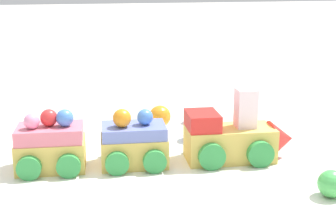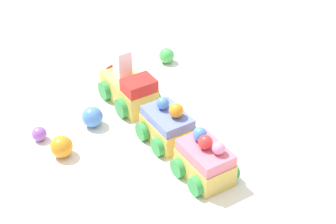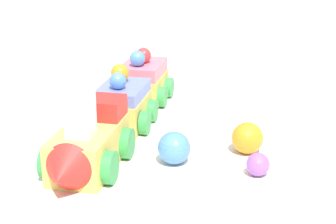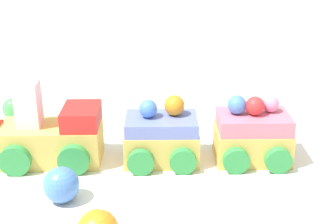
% 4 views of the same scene
% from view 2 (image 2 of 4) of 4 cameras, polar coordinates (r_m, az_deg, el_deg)
% --- Properties ---
extents(ground_plane, '(10.00, 10.00, 0.00)m').
position_cam_2_polar(ground_plane, '(0.78, -3.12, -3.09)').
color(ground_plane, beige).
extents(display_board, '(0.83, 0.46, 0.01)m').
position_cam_2_polar(display_board, '(0.78, -3.14, -2.74)').
color(display_board, white).
rests_on(display_board, ground_plane).
extents(cake_train_locomotive, '(0.13, 0.08, 0.08)m').
position_cam_2_polar(cake_train_locomotive, '(0.83, -4.27, 2.68)').
color(cake_train_locomotive, '#E0BC56').
rests_on(cake_train_locomotive, display_board).
extents(cake_car_blueberry, '(0.08, 0.07, 0.06)m').
position_cam_2_polar(cake_car_blueberry, '(0.75, -0.05, -1.43)').
color(cake_car_blueberry, '#E0BC56').
rests_on(cake_car_blueberry, display_board).
extents(cake_car_strawberry, '(0.08, 0.07, 0.06)m').
position_cam_2_polar(cake_car_strawberry, '(0.70, 3.78, -5.03)').
color(cake_car_strawberry, '#E0BC56').
rests_on(cake_car_strawberry, display_board).
extents(gumball_green, '(0.03, 0.03, 0.03)m').
position_cam_2_polar(gumball_green, '(0.93, -0.15, 5.76)').
color(gumball_green, '#4CBC56').
rests_on(gumball_green, display_board).
extents(gumball_blue, '(0.03, 0.03, 0.03)m').
position_cam_2_polar(gumball_blue, '(0.79, -7.69, -0.48)').
color(gumball_blue, '#4C84E0').
rests_on(gumball_blue, display_board).
extents(gumball_orange, '(0.03, 0.03, 0.03)m').
position_cam_2_polar(gumball_orange, '(0.74, -10.76, -3.47)').
color(gumball_orange, orange).
rests_on(gumball_orange, display_board).
extents(gumball_purple, '(0.02, 0.02, 0.02)m').
position_cam_2_polar(gumball_purple, '(0.78, -12.95, -2.17)').
color(gumball_purple, '#9956C6').
rests_on(gumball_purple, display_board).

